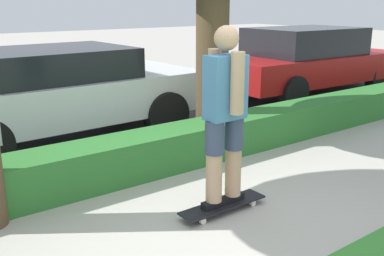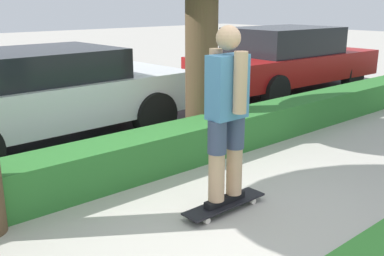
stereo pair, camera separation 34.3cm
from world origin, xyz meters
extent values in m
plane|color=#ADA89E|center=(0.00, 0.00, 0.00)|extent=(60.00, 60.00, 0.00)
cube|color=#2D2D30|center=(0.00, 4.20, 0.00)|extent=(18.44, 5.00, 0.01)
cube|color=#2D702D|center=(0.00, 1.60, 0.25)|extent=(18.44, 0.60, 0.51)
cube|color=black|center=(0.15, 0.18, 0.08)|extent=(0.99, 0.24, 0.02)
cylinder|color=silver|center=(0.48, 0.09, 0.03)|extent=(0.07, 0.04, 0.07)
cylinder|color=silver|center=(0.48, 0.27, 0.03)|extent=(0.07, 0.04, 0.07)
cylinder|color=silver|center=(-0.19, 0.09, 0.03)|extent=(0.07, 0.04, 0.07)
cylinder|color=silver|center=(-0.19, 0.27, 0.03)|extent=(0.07, 0.04, 0.07)
cube|color=black|center=(0.02, 0.18, 0.12)|extent=(0.26, 0.09, 0.07)
cylinder|color=tan|center=(0.02, 0.18, 0.57)|extent=(0.16, 0.16, 0.84)
cylinder|color=#3D4766|center=(0.02, 0.18, 0.82)|extent=(0.19, 0.19, 0.33)
cube|color=black|center=(0.27, 0.18, 0.12)|extent=(0.26, 0.09, 0.07)
cylinder|color=tan|center=(0.27, 0.18, 0.57)|extent=(0.16, 0.16, 0.84)
cylinder|color=#3D4766|center=(0.27, 0.18, 0.82)|extent=(0.19, 0.19, 0.33)
cube|color=#4C84B7|center=(0.15, 0.18, 1.30)|extent=(0.40, 0.22, 0.62)
cylinder|color=tan|center=(0.15, 0.02, 1.36)|extent=(0.13, 0.13, 0.58)
cylinder|color=tan|center=(0.15, 0.35, 1.36)|extent=(0.13, 0.13, 0.58)
sphere|color=tan|center=(0.15, 0.18, 1.76)|extent=(0.24, 0.24, 0.24)
cylinder|color=brown|center=(1.53, 2.07, 1.32)|extent=(0.48, 0.48, 2.64)
cube|color=silver|center=(-0.20, 3.65, 0.68)|extent=(4.45, 2.08, 0.62)
cube|color=black|center=(-0.33, 3.65, 1.20)|extent=(2.34, 1.78, 0.44)
cylinder|color=black|center=(1.16, 2.76, 0.37)|extent=(0.74, 0.23, 0.74)
cylinder|color=black|center=(1.16, 4.54, 0.37)|extent=(0.74, 0.23, 0.74)
cube|color=maroon|center=(5.72, 3.71, 0.64)|extent=(4.83, 2.09, 0.59)
cube|color=black|center=(5.58, 3.71, 1.23)|extent=(2.53, 1.78, 0.60)
cylinder|color=black|center=(7.20, 2.82, 0.34)|extent=(0.69, 0.23, 0.69)
cylinder|color=black|center=(7.20, 4.60, 0.34)|extent=(0.69, 0.23, 0.69)
cylinder|color=black|center=(4.24, 2.82, 0.34)|extent=(0.69, 0.23, 0.69)
cylinder|color=black|center=(4.24, 4.60, 0.34)|extent=(0.69, 0.23, 0.69)
camera|label=1|loc=(-2.64, -3.02, 2.09)|focal=42.00mm
camera|label=2|loc=(-2.91, -2.80, 2.09)|focal=42.00mm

